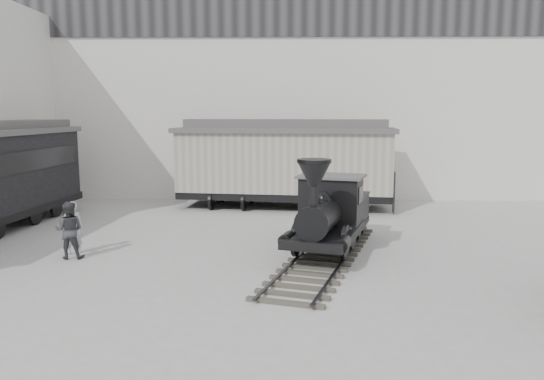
{
  "coord_description": "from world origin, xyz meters",
  "views": [
    {
      "loc": [
        0.16,
        -12.65,
        4.38
      ],
      "look_at": [
        -0.07,
        3.58,
        2.0
      ],
      "focal_mm": 35.0,
      "sensor_mm": 36.0,
      "label": 1
    }
  ],
  "objects_px": {
    "locomotive": "(329,218)",
    "visitor_b": "(69,230)",
    "boxcar": "(285,162)",
    "visitor_a": "(73,228)"
  },
  "relations": [
    {
      "from": "locomotive",
      "to": "visitor_b",
      "type": "height_order",
      "value": "locomotive"
    },
    {
      "from": "boxcar",
      "to": "visitor_b",
      "type": "bearing_deg",
      "value": -119.52
    },
    {
      "from": "locomotive",
      "to": "boxcar",
      "type": "bearing_deg",
      "value": 116.4
    },
    {
      "from": "boxcar",
      "to": "visitor_b",
      "type": "height_order",
      "value": "boxcar"
    },
    {
      "from": "boxcar",
      "to": "visitor_b",
      "type": "distance_m",
      "value": 11.03
    },
    {
      "from": "visitor_a",
      "to": "visitor_b",
      "type": "distance_m",
      "value": 0.52
    },
    {
      "from": "boxcar",
      "to": "visitor_b",
      "type": "xyz_separation_m",
      "value": [
        -6.57,
        -8.76,
        -1.27
      ]
    },
    {
      "from": "visitor_a",
      "to": "locomotive",
      "type": "bearing_deg",
      "value": 155.29
    },
    {
      "from": "visitor_b",
      "to": "visitor_a",
      "type": "bearing_deg",
      "value": -83.87
    },
    {
      "from": "boxcar",
      "to": "visitor_a",
      "type": "xyz_separation_m",
      "value": [
        -6.66,
        -8.25,
        -1.31
      ]
    }
  ]
}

